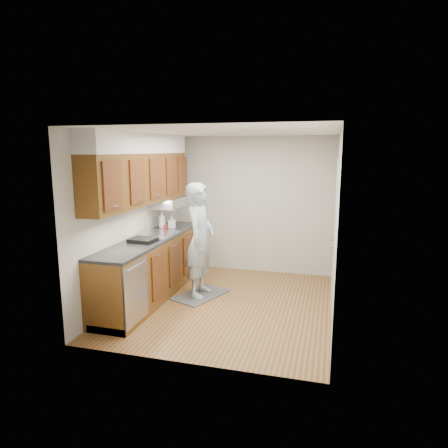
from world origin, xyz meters
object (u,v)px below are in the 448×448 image
(person, at_px, (200,232))
(soap_bottle_a, at_px, (162,220))
(soap_bottle_b, at_px, (172,222))
(dish_rack, at_px, (143,240))
(soda_can, at_px, (165,228))

(person, relative_size, soap_bottle_a, 6.62)
(soap_bottle_a, relative_size, soap_bottle_b, 1.41)
(soap_bottle_b, bearing_deg, soap_bottle_a, -160.34)
(person, bearing_deg, dish_rack, 127.35)
(soap_bottle_b, height_order, dish_rack, soap_bottle_b)
(person, bearing_deg, soap_bottle_b, 51.11)
(soda_can, xyz_separation_m, dish_rack, (0.00, -0.81, -0.02))
(soap_bottle_b, relative_size, dish_rack, 0.60)
(soap_bottle_a, relative_size, dish_rack, 0.84)
(dish_rack, bearing_deg, soap_bottle_a, 103.40)
(soda_can, height_order, dish_rack, soda_can)
(soda_can, bearing_deg, person, -21.32)
(person, distance_m, soap_bottle_b, 0.88)
(soap_bottle_b, bearing_deg, soda_can, -90.52)
(soap_bottle_b, height_order, soda_can, soap_bottle_b)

